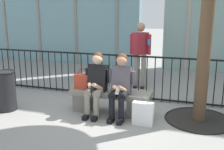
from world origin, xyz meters
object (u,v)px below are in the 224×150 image
object	(u,v)px
handbag_on_bench	(83,81)
shopping_bag	(143,113)
seated_person_companion	(121,84)
seated_person_with_phone	(96,82)
bystander_at_railing	(140,50)
trash_can	(5,90)
stone_bench	(110,100)

from	to	relation	value
handbag_on_bench	shopping_bag	distance (m)	1.42
seated_person_companion	shopping_bag	world-z (taller)	seated_person_companion
seated_person_with_phone	bystander_at_railing	bearing A→B (deg)	78.86
shopping_bag	trash_can	world-z (taller)	trash_can
seated_person_with_phone	shopping_bag	world-z (taller)	seated_person_with_phone
bystander_at_railing	trash_can	bearing A→B (deg)	-132.14
seated_person_with_phone	seated_person_companion	xyz separation A→B (m)	(0.49, 0.00, 0.00)
stone_bench	handbag_on_bench	size ratio (longest dim) A/B	3.85
seated_person_with_phone	bystander_at_railing	size ratio (longest dim) A/B	0.71
stone_bench	bystander_at_railing	size ratio (longest dim) A/B	0.94
seated_person_with_phone	trash_can	xyz separation A→B (m)	(-1.83, -0.39, -0.23)
seated_person_with_phone	handbag_on_bench	distance (m)	0.36
stone_bench	shopping_bag	world-z (taller)	shopping_bag
seated_person_with_phone	handbag_on_bench	bearing A→B (deg)	160.59
shopping_bag	handbag_on_bench	bearing A→B (deg)	164.42
stone_bench	handbag_on_bench	distance (m)	0.67
handbag_on_bench	stone_bench	bearing A→B (deg)	0.99
stone_bench	seated_person_companion	bearing A→B (deg)	-27.89
seated_person_companion	bystander_at_railing	world-z (taller)	bystander_at_railing
seated_person_companion	bystander_at_railing	distance (m)	2.11
seated_person_with_phone	seated_person_companion	size ratio (longest dim) A/B	1.00
trash_can	seated_person_companion	bearing A→B (deg)	9.69
stone_bench	trash_can	bearing A→B (deg)	-165.80
shopping_bag	bystander_at_railing	xyz separation A→B (m)	(-0.56, 2.32, 0.79)
bystander_at_railing	handbag_on_bench	bearing A→B (deg)	-110.86
stone_bench	bystander_at_railing	xyz separation A→B (m)	(0.17, 1.95, 0.73)
stone_bench	shopping_bag	bearing A→B (deg)	-27.20
seated_person_with_phone	handbag_on_bench	world-z (taller)	seated_person_with_phone
handbag_on_bench	trash_can	size ratio (longest dim) A/B	0.51
shopping_bag	trash_can	size ratio (longest dim) A/B	0.64
seated_person_companion	seated_person_with_phone	bearing A→B (deg)	180.00
seated_person_with_phone	trash_can	size ratio (longest dim) A/B	1.49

